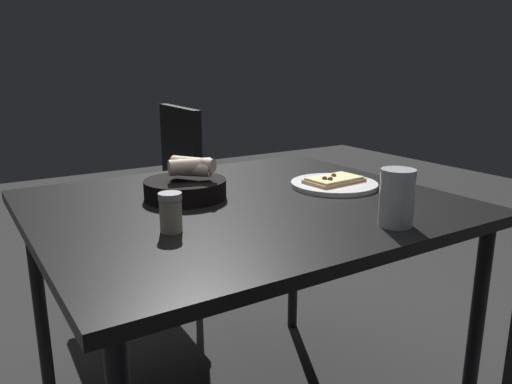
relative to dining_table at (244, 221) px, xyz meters
name	(u,v)px	position (x,y,z in m)	size (l,w,h in m)	color
dining_table	(244,221)	(0.00, 0.00, 0.00)	(1.11, 0.96, 0.74)	black
pizza_plate	(334,183)	(0.32, -0.01, 0.07)	(0.26, 0.26, 0.04)	white
bread_basket	(187,185)	(-0.12, 0.11, 0.10)	(0.23, 0.23, 0.12)	black
beer_glass	(396,201)	(0.19, -0.38, 0.12)	(0.08, 0.08, 0.13)	silver
pepper_shaker	(171,215)	(-0.27, -0.14, 0.10)	(0.05, 0.05, 0.09)	#BFB299
chair_far	(159,194)	(0.13, 0.97, -0.16)	(0.46, 0.46, 0.91)	black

